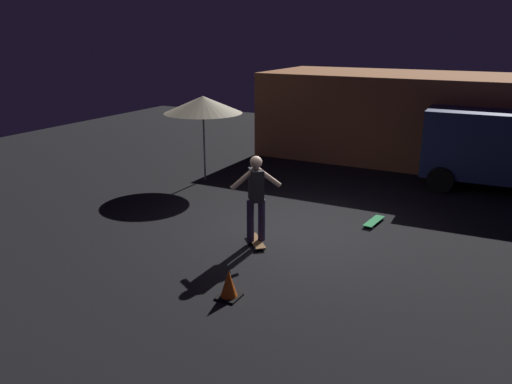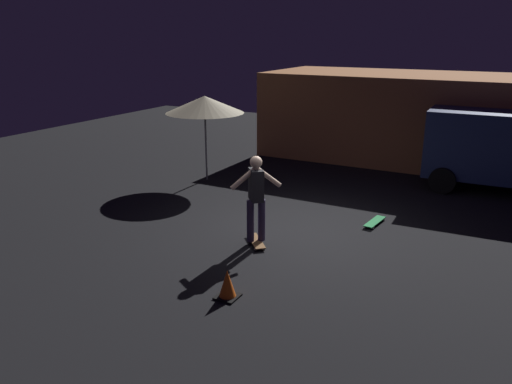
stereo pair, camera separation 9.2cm
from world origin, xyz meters
The scene contains 7 objects.
ground_plane centered at (0.00, 0.00, 0.00)m, with size 28.00×28.00×0.00m, color black.
low_building centered at (0.95, 7.73, 1.34)m, with size 9.57×3.94×2.68m.
patio_umbrella centered at (-3.66, 2.51, 2.07)m, with size 2.10×2.10×2.30m.
skateboard_ridden centered at (-0.33, -0.82, 0.06)m, with size 0.67×0.71×0.07m.
skateboard_spare centered at (1.40, 1.30, 0.06)m, with size 0.29×0.80×0.07m.
skater centered at (-0.33, -0.82, 1.04)m, with size 0.79×0.72×1.67m.
traffic_cone centered at (0.26, -2.86, 0.21)m, with size 0.34×0.34×0.46m.
Camera 2 is at (3.94, -8.79, 3.89)m, focal length 35.60 mm.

